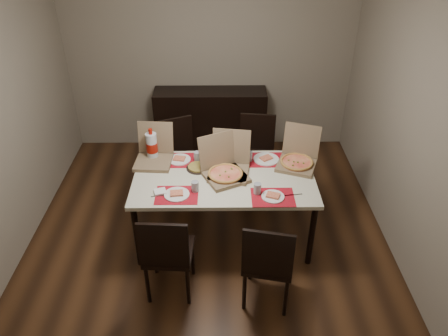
% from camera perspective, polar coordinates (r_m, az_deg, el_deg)
% --- Properties ---
extents(ground, '(3.80, 4.00, 0.02)m').
position_cam_1_polar(ground, '(4.83, -2.02, -8.50)').
color(ground, '#462915').
rests_on(ground, ground).
extents(room_walls, '(3.84, 4.02, 2.62)m').
position_cam_1_polar(room_walls, '(4.30, -2.36, 13.22)').
color(room_walls, gray).
rests_on(room_walls, ground).
extents(sideboard, '(1.50, 0.40, 0.90)m').
position_cam_1_polar(sideboard, '(6.05, -1.76, 6.07)').
color(sideboard, black).
rests_on(sideboard, ground).
extents(dining_table, '(1.80, 1.00, 0.75)m').
position_cam_1_polar(dining_table, '(4.39, -0.00, -1.83)').
color(dining_table, beige).
rests_on(dining_table, ground).
extents(chair_near_left, '(0.44, 0.44, 0.93)m').
position_cam_1_polar(chair_near_left, '(3.89, -7.42, -10.89)').
color(chair_near_left, black).
rests_on(chair_near_left, ground).
extents(chair_near_right, '(0.50, 0.50, 0.93)m').
position_cam_1_polar(chair_near_right, '(3.80, 5.79, -12.00)').
color(chair_near_right, black).
rests_on(chair_near_right, ground).
extents(chair_far_left, '(0.55, 0.55, 0.93)m').
position_cam_1_polar(chair_far_left, '(5.20, -5.86, 1.81)').
color(chair_far_left, black).
rests_on(chair_far_left, ground).
extents(chair_far_right, '(0.47, 0.47, 0.93)m').
position_cam_1_polar(chair_far_right, '(5.27, 4.25, 2.37)').
color(chair_far_right, black).
rests_on(chair_far_right, ground).
extents(setting_near_left, '(0.45, 0.30, 0.11)m').
position_cam_1_polar(setting_near_left, '(4.11, -5.82, -3.16)').
color(setting_near_left, '#B50C1C').
rests_on(setting_near_left, dining_table).
extents(setting_near_right, '(0.48, 0.30, 0.11)m').
position_cam_1_polar(setting_near_right, '(4.09, 5.80, -3.42)').
color(setting_near_right, '#B50C1C').
rests_on(setting_near_right, dining_table).
extents(setting_far_left, '(0.48, 0.30, 0.11)m').
position_cam_1_polar(setting_far_left, '(4.61, -5.47, 1.22)').
color(setting_far_left, '#B50C1C').
rests_on(setting_far_left, dining_table).
extents(setting_far_right, '(0.47, 0.30, 0.11)m').
position_cam_1_polar(setting_far_right, '(4.61, 4.96, 1.25)').
color(setting_far_right, '#B50C1C').
rests_on(setting_far_right, dining_table).
extents(napkin_loose, '(0.16, 0.16, 0.02)m').
position_cam_1_polar(napkin_loose, '(4.33, 0.96, -1.16)').
color(napkin_loose, white).
rests_on(napkin_loose, dining_table).
extents(pizza_box_center, '(0.53, 0.55, 0.39)m').
position_cam_1_polar(pizza_box_center, '(4.32, -0.02, -0.43)').
color(pizza_box_center, brown).
rests_on(pizza_box_center, dining_table).
extents(pizza_box_right, '(0.50, 0.52, 0.38)m').
position_cam_1_polar(pizza_box_right, '(4.57, 9.56, 1.07)').
color(pizza_box_right, brown).
rests_on(pizza_box_right, dining_table).
extents(pizza_box_left, '(0.40, 0.44, 0.37)m').
position_cam_1_polar(pizza_box_left, '(4.62, -9.10, 1.55)').
color(pizza_box_left, brown).
rests_on(pizza_box_left, dining_table).
extents(pizza_box_extra, '(0.45, 0.48, 0.39)m').
position_cam_1_polar(pizza_box_extra, '(4.39, 0.70, 0.21)').
color(pizza_box_extra, brown).
rests_on(pizza_box_extra, dining_table).
extents(faina_plate, '(0.24, 0.24, 0.03)m').
position_cam_1_polar(faina_plate, '(4.47, -3.43, 0.07)').
color(faina_plate, black).
rests_on(faina_plate, dining_table).
extents(dip_bowl, '(0.11, 0.11, 0.03)m').
position_cam_1_polar(dip_bowl, '(4.49, 1.54, 0.31)').
color(dip_bowl, white).
rests_on(dip_bowl, dining_table).
extents(soda_bottle, '(0.12, 0.12, 0.36)m').
position_cam_1_polar(soda_bottle, '(4.62, -9.40, 2.80)').
color(soda_bottle, silver).
rests_on(soda_bottle, dining_table).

